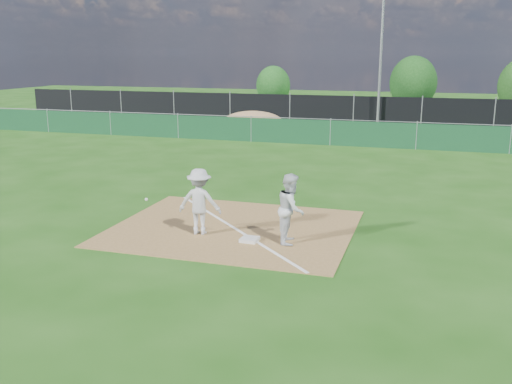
% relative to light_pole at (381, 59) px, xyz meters
% --- Properties ---
extents(ground, '(90.00, 90.00, 0.00)m').
position_rel_light_pole_xyz_m(ground, '(-1.50, -12.70, -4.00)').
color(ground, '#1B4B10').
rests_on(ground, ground).
extents(infield_dirt, '(6.00, 5.00, 0.02)m').
position_rel_light_pole_xyz_m(infield_dirt, '(-1.50, -21.70, -3.99)').
color(infield_dirt, olive).
rests_on(infield_dirt, ground).
extents(foul_line, '(5.01, 5.01, 0.01)m').
position_rel_light_pole_xyz_m(foul_line, '(-1.50, -21.70, -3.98)').
color(foul_line, white).
rests_on(foul_line, infield_dirt).
extents(green_fence, '(44.00, 0.05, 1.20)m').
position_rel_light_pole_xyz_m(green_fence, '(-1.50, -7.70, -3.40)').
color(green_fence, '#103B1F').
rests_on(green_fence, ground).
extents(dirt_mound, '(3.38, 2.60, 1.17)m').
position_rel_light_pole_xyz_m(dirt_mound, '(-6.50, -4.20, -3.42)').
color(dirt_mound, '#A0784D').
rests_on(dirt_mound, ground).
extents(black_fence, '(46.00, 0.04, 1.80)m').
position_rel_light_pole_xyz_m(black_fence, '(-1.50, 0.30, -3.10)').
color(black_fence, black).
rests_on(black_fence, ground).
extents(parking_lot, '(46.00, 9.00, 0.01)m').
position_rel_light_pole_xyz_m(parking_lot, '(-1.50, 5.30, -4.00)').
color(parking_lot, black).
rests_on(parking_lot, ground).
extents(light_pole, '(0.16, 0.16, 8.00)m').
position_rel_light_pole_xyz_m(light_pole, '(0.00, 0.00, 0.00)').
color(light_pole, slate).
rests_on(light_pole, ground).
extents(first_base, '(0.41, 0.41, 0.08)m').
position_rel_light_pole_xyz_m(first_base, '(-0.77, -22.60, -3.94)').
color(first_base, silver).
rests_on(first_base, infield_dirt).
extents(play_at_first, '(2.14, 0.74, 1.63)m').
position_rel_light_pole_xyz_m(play_at_first, '(-2.12, -22.40, -3.17)').
color(play_at_first, silver).
rests_on(play_at_first, infield_dirt).
extents(runner, '(0.74, 0.89, 1.66)m').
position_rel_light_pole_xyz_m(runner, '(0.16, -22.33, -3.17)').
color(runner, silver).
rests_on(runner, ground).
extents(car_left, '(4.17, 2.73, 1.32)m').
position_rel_light_pole_xyz_m(car_left, '(-7.15, 5.00, -3.33)').
color(car_left, '#B6B9BE').
rests_on(car_left, parking_lot).
extents(car_mid, '(4.50, 2.67, 1.40)m').
position_rel_light_pole_xyz_m(car_mid, '(-2.47, 4.72, -3.29)').
color(car_mid, black).
rests_on(car_mid, parking_lot).
extents(car_right, '(4.44, 2.58, 1.21)m').
position_rel_light_pole_xyz_m(car_right, '(3.96, 5.22, -3.39)').
color(car_right, black).
rests_on(car_right, parking_lot).
extents(tree_left, '(2.79, 2.79, 3.31)m').
position_rel_light_pole_xyz_m(tree_left, '(-9.65, 11.27, -2.30)').
color(tree_left, '#382316').
rests_on(tree_left, ground).
extents(tree_mid, '(3.49, 3.49, 4.14)m').
position_rel_light_pole_xyz_m(tree_mid, '(1.55, 10.30, -1.87)').
color(tree_mid, '#382316').
rests_on(tree_mid, ground).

